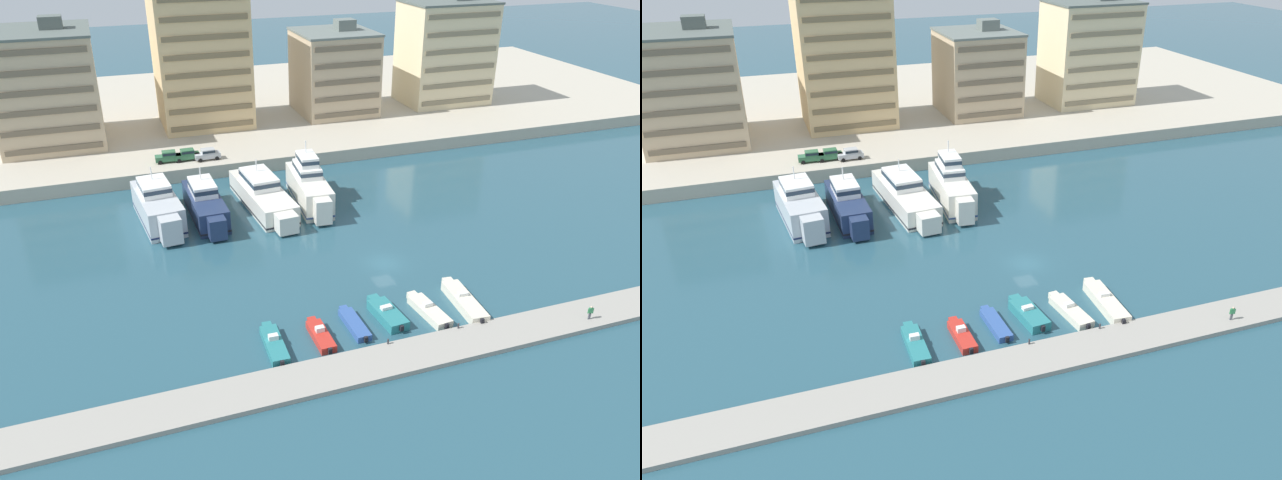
% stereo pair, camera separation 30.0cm
% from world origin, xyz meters
% --- Properties ---
extents(ground_plane, '(400.00, 400.00, 0.00)m').
position_xyz_m(ground_plane, '(0.00, 0.00, 0.00)').
color(ground_plane, '#285160').
extents(quay_promenade, '(180.00, 70.00, 2.18)m').
position_xyz_m(quay_promenade, '(0.00, 68.95, 1.09)').
color(quay_promenade, '#BCB29E').
rests_on(quay_promenade, ground).
extents(pier_dock, '(120.00, 4.71, 0.51)m').
position_xyz_m(pier_dock, '(0.00, -17.39, 0.25)').
color(pier_dock, '#9E998E').
rests_on(pier_dock, ground).
extents(yacht_silver_far_left, '(6.08, 16.28, 7.36)m').
position_xyz_m(yacht_silver_far_left, '(-24.29, 20.63, 2.31)').
color(yacht_silver_far_left, silver).
rests_on(yacht_silver_far_left, ground).
extents(yacht_navy_left, '(4.45, 16.02, 6.73)m').
position_xyz_m(yacht_navy_left, '(-17.99, 20.01, 2.00)').
color(yacht_navy_left, navy).
rests_on(yacht_navy_left, ground).
extents(yacht_ivory_mid_left, '(6.28, 20.23, 6.39)m').
position_xyz_m(yacht_ivory_mid_left, '(-9.56, 20.94, 1.83)').
color(yacht_ivory_mid_left, silver).
rests_on(yacht_ivory_mid_left, ground).
extents(yacht_ivory_center_left, '(5.27, 16.71, 8.86)m').
position_xyz_m(yacht_ivory_center_left, '(-2.87, 19.99, 2.61)').
color(yacht_ivory_center_left, silver).
rests_on(yacht_ivory_center_left, ground).
extents(motorboat_teal_far_left, '(1.94, 6.91, 1.35)m').
position_xyz_m(motorboat_teal_far_left, '(-17.10, -11.54, 0.44)').
color(motorboat_teal_far_left, teal).
rests_on(motorboat_teal_far_left, ground).
extents(motorboat_red_left, '(1.58, 5.93, 1.31)m').
position_xyz_m(motorboat_red_left, '(-12.37, -11.70, 0.43)').
color(motorboat_red_left, red).
rests_on(motorboat_red_left, ground).
extents(motorboat_blue_mid_left, '(1.59, 6.31, 0.81)m').
position_xyz_m(motorboat_blue_mid_left, '(-8.44, -10.93, 0.36)').
color(motorboat_blue_mid_left, '#33569E').
rests_on(motorboat_blue_mid_left, ground).
extents(motorboat_teal_center_left, '(2.58, 6.59, 1.39)m').
position_xyz_m(motorboat_teal_center_left, '(-4.63, -10.57, 0.53)').
color(motorboat_teal_center_left, teal).
rests_on(motorboat_teal_center_left, ground).
extents(motorboat_cream_center, '(2.37, 7.06, 1.28)m').
position_xyz_m(motorboat_cream_center, '(-0.16, -11.38, 0.44)').
color(motorboat_cream_center, beige).
rests_on(motorboat_cream_center, ground).
extents(motorboat_cream_center_right, '(2.60, 8.75, 1.42)m').
position_xyz_m(motorboat_cream_center_right, '(4.20, -11.16, 0.53)').
color(motorboat_cream_center_right, beige).
rests_on(motorboat_cream_center_right, ground).
extents(car_green_far_left, '(4.16, 2.05, 1.80)m').
position_xyz_m(car_green_far_left, '(-20.60, 38.09, 3.16)').
color(car_green_far_left, '#2D6642').
rests_on(car_green_far_left, quay_promenade).
extents(car_green_left, '(4.14, 1.99, 1.80)m').
position_xyz_m(car_green_left, '(-17.68, 37.96, 3.16)').
color(car_green_left, '#2D6642').
rests_on(car_green_left, quay_promenade).
extents(car_silver_mid_left, '(4.16, 2.04, 1.80)m').
position_xyz_m(car_silver_mid_left, '(-14.47, 37.11, 3.16)').
color(car_silver_mid_left, '#B7BCC1').
rests_on(car_silver_mid_left, quay_promenade).
extents(apartment_block_far_left, '(16.57, 18.25, 20.86)m').
position_xyz_m(apartment_block_far_left, '(-37.67, 55.05, 11.66)').
color(apartment_block_far_left, '#C6AD89').
rests_on(apartment_block_far_left, quay_promenade).
extents(apartment_block_left, '(16.46, 14.83, 27.03)m').
position_xyz_m(apartment_block_left, '(-11.12, 57.20, 14.75)').
color(apartment_block_left, '#E0BC84').
rests_on(apartment_block_left, quay_promenade).
extents(apartment_block_mid_left, '(14.50, 15.01, 17.68)m').
position_xyz_m(apartment_block_mid_left, '(14.54, 56.43, 10.09)').
color(apartment_block_mid_left, '#C6AD89').
rests_on(apartment_block_mid_left, quay_promenade).
extents(apartment_block_center_left, '(17.46, 12.96, 22.18)m').
position_xyz_m(apartment_block_center_left, '(38.83, 56.26, 12.34)').
color(apartment_block_center_left, beige).
rests_on(apartment_block_center_left, quay_promenade).
extents(pedestrian_near_edge, '(0.59, 0.32, 1.58)m').
position_xyz_m(pedestrian_near_edge, '(14.61, -18.38, 1.44)').
color(pedestrian_near_edge, '#4C515B').
rests_on(pedestrian_near_edge, pier_dock).
extents(bollard_west, '(0.20, 0.20, 0.61)m').
position_xyz_m(bollard_west, '(-6.69, -15.29, 0.83)').
color(bollard_west, '#2D2D33').
rests_on(bollard_west, pier_dock).
extents(bollard_west_mid, '(0.20, 0.20, 0.61)m').
position_xyz_m(bollard_west_mid, '(1.09, -15.29, 0.83)').
color(bollard_west_mid, '#2D2D33').
rests_on(bollard_west_mid, pier_dock).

